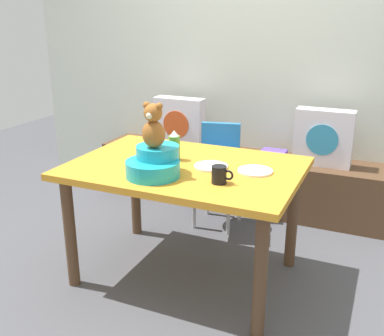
# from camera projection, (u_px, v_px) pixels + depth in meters

# --- Properties ---
(ground_plane) EXTENTS (8.00, 8.00, 0.00)m
(ground_plane) POSITION_uv_depth(u_px,v_px,m) (186.00, 274.00, 2.93)
(ground_plane) COLOR #4C4C51
(back_wall) EXTENTS (4.40, 0.10, 2.60)m
(back_wall) POSITION_uv_depth(u_px,v_px,m) (259.00, 50.00, 3.80)
(back_wall) COLOR silver
(back_wall) RESTS_ON ground_plane
(window_bench) EXTENTS (2.60, 0.44, 0.46)m
(window_bench) POSITION_uv_depth(u_px,v_px,m) (244.00, 180.00, 3.91)
(window_bench) COLOR brown
(window_bench) RESTS_ON ground_plane
(pillow_floral_left) EXTENTS (0.44, 0.15, 0.44)m
(pillow_floral_left) POSITION_uv_depth(u_px,v_px,m) (179.00, 123.00, 3.98)
(pillow_floral_left) COLOR silver
(pillow_floral_left) RESTS_ON window_bench
(pillow_floral_right) EXTENTS (0.44, 0.15, 0.44)m
(pillow_floral_right) POSITION_uv_depth(u_px,v_px,m) (323.00, 138.00, 3.51)
(pillow_floral_right) COLOR silver
(pillow_floral_right) RESTS_ON window_bench
(book_stack) EXTENTS (0.20, 0.14, 0.06)m
(book_stack) POSITION_uv_depth(u_px,v_px,m) (274.00, 154.00, 3.74)
(book_stack) COLOR #6144BE
(book_stack) RESTS_ON window_bench
(dining_table) EXTENTS (1.35, 0.94, 0.74)m
(dining_table) POSITION_uv_depth(u_px,v_px,m) (185.00, 181.00, 2.72)
(dining_table) COLOR orange
(dining_table) RESTS_ON ground_plane
(highchair) EXTENTS (0.40, 0.50, 0.79)m
(highchair) POSITION_uv_depth(u_px,v_px,m) (218.00, 161.00, 3.47)
(highchair) COLOR #2672B2
(highchair) RESTS_ON ground_plane
(infant_seat_teal) EXTENTS (0.30, 0.33, 0.16)m
(infant_seat_teal) POSITION_uv_depth(u_px,v_px,m) (154.00, 163.00, 2.50)
(infant_seat_teal) COLOR #1DA5BB
(infant_seat_teal) RESTS_ON dining_table
(teddy_bear) EXTENTS (0.13, 0.12, 0.25)m
(teddy_bear) POSITION_uv_depth(u_px,v_px,m) (153.00, 127.00, 2.43)
(teddy_bear) COLOR #9E5D26
(teddy_bear) RESTS_ON infant_seat_teal
(ketchup_bottle) EXTENTS (0.07, 0.07, 0.18)m
(ketchup_bottle) POSITION_uv_depth(u_px,v_px,m) (174.00, 146.00, 2.76)
(ketchup_bottle) COLOR #4C8C33
(ketchup_bottle) RESTS_ON dining_table
(coffee_mug) EXTENTS (0.12, 0.08, 0.09)m
(coffee_mug) POSITION_uv_depth(u_px,v_px,m) (220.00, 175.00, 2.39)
(coffee_mug) COLOR black
(coffee_mug) RESTS_ON dining_table
(dinner_plate_near) EXTENTS (0.20, 0.20, 0.01)m
(dinner_plate_near) POSITION_uv_depth(u_px,v_px,m) (255.00, 171.00, 2.57)
(dinner_plate_near) COLOR white
(dinner_plate_near) RESTS_ON dining_table
(dinner_plate_far) EXTENTS (0.20, 0.20, 0.01)m
(dinner_plate_far) POSITION_uv_depth(u_px,v_px,m) (211.00, 166.00, 2.65)
(dinner_plate_far) COLOR white
(dinner_plate_far) RESTS_ON dining_table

